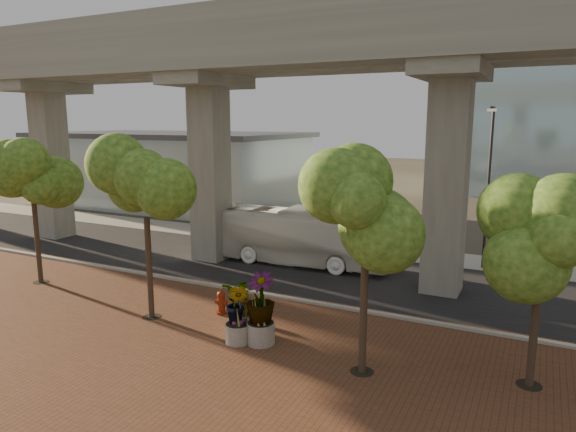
% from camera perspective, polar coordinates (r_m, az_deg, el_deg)
% --- Properties ---
extents(ground, '(160.00, 160.00, 0.00)m').
position_cam_1_polar(ground, '(23.45, 0.99, -7.67)').
color(ground, '#353026').
rests_on(ground, ground).
extents(brick_plaza, '(70.00, 13.00, 0.06)m').
position_cam_1_polar(brick_plaza, '(17.09, -11.07, -14.99)').
color(brick_plaza, brown).
rests_on(brick_plaza, ground).
extents(asphalt_road, '(90.00, 8.00, 0.04)m').
position_cam_1_polar(asphalt_road, '(25.18, 2.97, -6.35)').
color(asphalt_road, black).
rests_on(asphalt_road, ground).
extents(curb_strip, '(70.00, 0.25, 0.16)m').
position_cam_1_polar(curb_strip, '(21.74, -1.31, -8.95)').
color(curb_strip, '#9F9D94').
rests_on(curb_strip, ground).
extents(far_sidewalk, '(90.00, 3.00, 0.06)m').
position_cam_1_polar(far_sidewalk, '(30.12, 7.17, -3.56)').
color(far_sidewalk, '#9F9D94').
rests_on(far_sidewalk, ground).
extents(transit_viaduct, '(72.00, 5.60, 12.40)m').
position_cam_1_polar(transit_viaduct, '(24.09, 3.13, 10.42)').
color(transit_viaduct, '#9A998C').
rests_on(transit_viaduct, ground).
extents(station_pavilion, '(23.00, 13.00, 6.30)m').
position_cam_1_polar(station_pavilion, '(46.86, -12.82, 5.27)').
color(station_pavilion, silver).
rests_on(station_pavilion, ground).
extents(transit_bus, '(10.50, 2.75, 2.91)m').
position_cam_1_polar(transit_bus, '(26.54, 0.58, -2.25)').
color(transit_bus, silver).
rests_on(transit_bus, ground).
extents(fire_hydrant, '(0.48, 0.43, 0.95)m').
position_cam_1_polar(fire_hydrant, '(20.01, -7.41, -9.47)').
color(fire_hydrant, maroon).
rests_on(fire_hydrant, ground).
extents(planter_front, '(1.80, 1.80, 1.98)m').
position_cam_1_polar(planter_front, '(18.15, -5.31, -9.06)').
color(planter_front, gray).
rests_on(planter_front, ground).
extents(planter_right, '(2.26, 2.26, 2.42)m').
position_cam_1_polar(planter_right, '(17.03, -3.08, -9.44)').
color(planter_right, '#9F9A8F').
rests_on(planter_right, ground).
extents(planter_left, '(1.85, 1.85, 2.04)m').
position_cam_1_polar(planter_left, '(17.23, -5.65, -10.04)').
color(planter_left, '#A29D92').
rests_on(planter_left, ground).
extents(street_tree_far_west, '(3.93, 3.93, 6.65)m').
position_cam_1_polar(street_tree_far_west, '(25.31, -26.62, 3.91)').
color(street_tree_far_west, '#453327').
rests_on(street_tree_far_west, ground).
extents(street_tree_near_west, '(3.82, 3.82, 6.67)m').
position_cam_1_polar(street_tree_near_west, '(19.15, -15.59, 3.05)').
color(street_tree_near_west, '#453327').
rests_on(street_tree_near_west, ground).
extents(street_tree_near_east, '(3.64, 3.64, 6.39)m').
position_cam_1_polar(street_tree_near_east, '(14.41, 8.70, 0.15)').
color(street_tree_near_east, '#453327').
rests_on(street_tree_near_east, ground).
extents(street_tree_far_east, '(3.40, 3.40, 5.59)m').
position_cam_1_polar(street_tree_far_east, '(15.20, 26.39, -2.97)').
color(street_tree_far_east, '#453327').
rests_on(street_tree_far_east, ground).
extents(streetlamp_west, '(0.40, 1.18, 8.14)m').
position_cam_1_polar(streetlamp_west, '(31.55, -8.36, 5.76)').
color(streetlamp_west, '#303035').
rests_on(streetlamp_west, ground).
extents(streetlamp_east, '(0.39, 1.15, 7.94)m').
position_cam_1_polar(streetlamp_east, '(26.79, 21.40, 4.05)').
color(streetlamp_east, '#29282D').
rests_on(streetlamp_east, ground).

